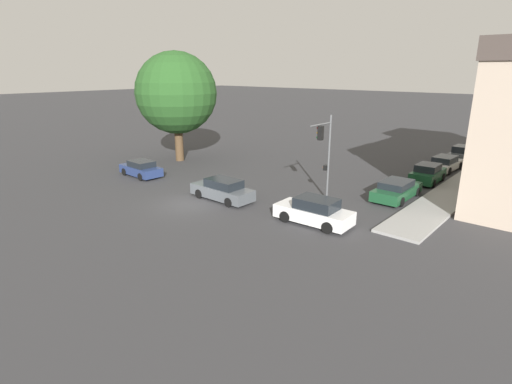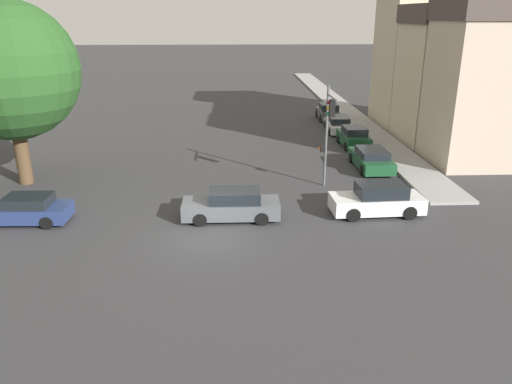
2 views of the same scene
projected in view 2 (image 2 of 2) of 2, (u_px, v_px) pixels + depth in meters
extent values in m
plane|color=#333335|center=(211.00, 237.00, 22.24)|extent=(300.00, 300.00, 0.00)
cube|color=gray|center=(339.00, 105.00, 54.14)|extent=(2.60, 60.00, 0.16)
cube|color=#BCA893|center=(483.00, 95.00, 31.98)|extent=(6.05, 5.64, 9.01)
cube|color=#473D38|center=(496.00, 9.00, 30.25)|extent=(6.29, 5.86, 1.26)
cube|color=beige|center=(455.00, 84.00, 37.83)|extent=(7.59, 6.12, 8.73)
cube|color=#473D38|center=(464.00, 14.00, 36.13)|extent=(7.89, 6.37, 1.36)
cube|color=beige|center=(422.00, 62.00, 43.61)|extent=(6.98, 6.69, 10.78)
cylinder|color=#4C3823|center=(22.00, 153.00, 28.75)|extent=(0.80, 0.80, 3.62)
sphere|color=#234C1E|center=(9.00, 70.00, 27.18)|extent=(7.61, 7.61, 7.61)
cylinder|color=#515456|center=(326.00, 137.00, 27.98)|extent=(0.14, 0.14, 5.75)
cylinder|color=#515456|center=(332.00, 98.00, 26.07)|extent=(0.12, 2.37, 0.10)
cube|color=black|center=(332.00, 108.00, 26.25)|extent=(0.30, 0.30, 0.90)
sphere|color=#590F0F|center=(329.00, 103.00, 26.14)|extent=(0.20, 0.20, 0.20)
sphere|color=#99660F|center=(328.00, 108.00, 26.24)|extent=(0.20, 0.20, 0.20)
sphere|color=#0F511E|center=(328.00, 114.00, 26.34)|extent=(0.20, 0.20, 0.20)
cube|color=black|center=(322.00, 149.00, 28.19)|extent=(0.22, 0.35, 0.35)
sphere|color=orange|center=(320.00, 149.00, 28.19)|extent=(0.18, 0.18, 0.18)
cube|color=#4C5156|center=(231.00, 208.00, 24.02)|extent=(4.67, 1.76, 0.75)
cube|color=black|center=(235.00, 196.00, 23.80)|extent=(2.43, 1.54, 0.56)
cylinder|color=black|center=(200.00, 220.00, 23.27)|extent=(0.63, 0.22, 0.63)
cylinder|color=black|center=(202.00, 207.00, 24.80)|extent=(0.63, 0.22, 0.63)
cylinder|color=black|center=(262.00, 219.00, 23.38)|extent=(0.63, 0.22, 0.63)
cylinder|color=black|center=(260.00, 206.00, 24.92)|extent=(0.63, 0.22, 0.63)
cube|color=navy|center=(26.00, 212.00, 23.65)|extent=(4.09, 1.87, 0.68)
cube|color=black|center=(28.00, 201.00, 23.45)|extent=(2.15, 1.59, 0.48)
cylinder|color=black|center=(8.00, 210.00, 24.47)|extent=(0.62, 0.24, 0.61)
cylinder|color=black|center=(47.00, 223.00, 22.96)|extent=(0.62, 0.24, 0.61)
cylinder|color=black|center=(59.00, 210.00, 24.49)|extent=(0.62, 0.24, 0.61)
cube|color=silver|center=(376.00, 203.00, 24.62)|extent=(4.57, 2.00, 0.76)
cube|color=black|center=(381.00, 190.00, 24.40)|extent=(2.41, 1.68, 0.62)
cylinder|color=black|center=(353.00, 215.00, 23.78)|extent=(0.69, 0.25, 0.68)
cylinder|color=black|center=(344.00, 202.00, 25.36)|extent=(0.69, 0.25, 0.68)
cylinder|color=black|center=(410.00, 213.00, 24.02)|extent=(0.69, 0.25, 0.68)
cylinder|color=black|center=(397.00, 201.00, 25.60)|extent=(0.69, 0.25, 0.68)
cube|color=#194728|center=(371.00, 160.00, 32.00)|extent=(1.96, 4.67, 0.69)
cube|color=black|center=(372.00, 153.00, 31.63)|extent=(1.71, 2.43, 0.45)
cylinder|color=black|center=(351.00, 158.00, 33.37)|extent=(0.23, 0.63, 0.63)
cylinder|color=black|center=(378.00, 157.00, 33.47)|extent=(0.23, 0.63, 0.63)
cylinder|color=black|center=(362.00, 170.00, 30.66)|extent=(0.23, 0.63, 0.63)
cylinder|color=black|center=(391.00, 170.00, 30.75)|extent=(0.23, 0.63, 0.63)
cube|color=#194728|center=(353.00, 139.00, 37.34)|extent=(1.87, 3.95, 0.79)
cube|color=black|center=(355.00, 131.00, 36.97)|extent=(1.61, 2.07, 0.54)
cylinder|color=black|center=(339.00, 139.00, 38.51)|extent=(0.24, 0.63, 0.62)
cylinder|color=black|center=(360.00, 138.00, 38.62)|extent=(0.24, 0.63, 0.62)
cylinder|color=black|center=(346.00, 146.00, 36.23)|extent=(0.24, 0.63, 0.62)
cylinder|color=black|center=(369.00, 146.00, 36.35)|extent=(0.24, 0.63, 0.62)
cube|color=silver|center=(338.00, 126.00, 42.05)|extent=(1.94, 4.59, 0.60)
cube|color=black|center=(339.00, 120.00, 41.69)|extent=(1.64, 2.41, 0.53)
cylinder|color=black|center=(326.00, 124.00, 43.42)|extent=(0.25, 0.67, 0.66)
cylinder|color=black|center=(345.00, 124.00, 43.43)|extent=(0.25, 0.67, 0.66)
cylinder|color=black|center=(330.00, 131.00, 40.78)|extent=(0.25, 0.67, 0.66)
cylinder|color=black|center=(351.00, 131.00, 40.79)|extent=(0.25, 0.67, 0.66)
cube|color=#4C5156|center=(328.00, 113.00, 46.92)|extent=(1.85, 3.95, 0.73)
cube|color=black|center=(329.00, 107.00, 46.55)|extent=(1.61, 2.06, 0.60)
cylinder|color=black|center=(317.00, 113.00, 48.11)|extent=(0.23, 0.71, 0.71)
cylinder|color=black|center=(335.00, 113.00, 48.16)|extent=(0.23, 0.71, 0.71)
cylinder|color=black|center=(321.00, 118.00, 45.82)|extent=(0.23, 0.71, 0.71)
cylinder|color=black|center=(339.00, 118.00, 45.87)|extent=(0.23, 0.71, 0.71)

